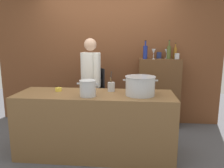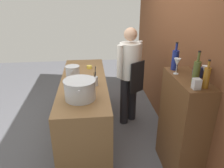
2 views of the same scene
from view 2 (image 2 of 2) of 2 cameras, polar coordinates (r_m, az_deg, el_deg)
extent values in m
plane|color=#4C4C51|center=(3.78, -6.89, -11.71)|extent=(8.00, 8.00, 0.00)
cube|color=brown|center=(3.42, 16.45, 11.25)|extent=(4.40, 0.10, 3.00)
cube|color=brown|center=(3.54, -7.24, -5.74)|extent=(2.18, 0.70, 0.90)
cube|color=brown|center=(2.79, 17.94, -10.85)|extent=(0.76, 0.32, 1.29)
cylinder|color=black|center=(3.72, 3.27, -4.63)|extent=(0.14, 0.14, 0.84)
cylinder|color=black|center=(3.85, 5.42, -3.70)|extent=(0.14, 0.14, 0.84)
cylinder|color=white|center=(3.51, 4.71, 6.18)|extent=(0.34, 0.34, 0.58)
cube|color=black|center=(3.47, 6.70, 1.72)|extent=(0.19, 0.26, 0.52)
cylinder|color=white|center=(3.36, 2.08, 5.95)|extent=(0.09, 0.09, 0.52)
cylinder|color=white|center=(3.66, 7.17, 7.25)|extent=(0.09, 0.09, 0.52)
sphere|color=tan|center=(3.41, 4.95, 13.02)|extent=(0.21, 0.21, 0.21)
cylinder|color=#B7BABF|center=(2.73, -8.50, -1.53)|extent=(0.39, 0.39, 0.25)
cylinder|color=#B7BABF|center=(2.68, -8.66, 0.95)|extent=(0.41, 0.41, 0.01)
cube|color=#B7BABF|center=(2.90, -8.45, 1.66)|extent=(0.04, 0.02, 0.02)
cube|color=#B7BABF|center=(2.51, -8.77, -1.92)|extent=(0.04, 0.02, 0.02)
cylinder|color=#B7BABF|center=(3.38, -10.37, 2.92)|extent=(0.21, 0.21, 0.21)
cylinder|color=#B7BABF|center=(3.35, -10.50, 4.64)|extent=(0.22, 0.22, 0.01)
cube|color=#B7BABF|center=(3.48, -10.31, 4.64)|extent=(0.04, 0.02, 0.02)
cube|color=#B7BABF|center=(3.24, -10.59, 3.25)|extent=(0.04, 0.02, 0.02)
cylinder|color=#B7BABF|center=(3.13, -4.70, 0.77)|extent=(0.10, 0.10, 0.13)
cylinder|color=#262626|center=(3.10, -4.56, 2.39)|extent=(0.04, 0.04, 0.27)
cylinder|color=#262626|center=(3.12, -4.51, 1.68)|extent=(0.03, 0.03, 0.19)
cylinder|color=olive|center=(3.11, -4.75, 1.56)|extent=(0.04, 0.02, 0.18)
cylinder|color=yellow|center=(3.85, -6.03, 4.51)|extent=(0.09, 0.09, 0.05)
cylinder|color=navy|center=(2.67, 16.39, 6.10)|extent=(0.08, 0.08, 0.24)
cylinder|color=navy|center=(2.63, 16.78, 9.43)|extent=(0.03, 0.03, 0.08)
cylinder|color=black|center=(2.62, 16.91, 10.45)|extent=(0.03, 0.03, 0.01)
cylinder|color=#8C5919|center=(2.26, 23.76, 1.44)|extent=(0.06, 0.06, 0.20)
cylinder|color=#8C5919|center=(2.21, 24.33, 4.71)|extent=(0.02, 0.02, 0.07)
cylinder|color=black|center=(2.20, 24.50, 5.72)|extent=(0.02, 0.02, 0.01)
cylinder|color=#475123|center=(2.33, 21.46, 2.86)|extent=(0.07, 0.07, 0.23)
cylinder|color=#475123|center=(2.28, 22.06, 6.70)|extent=(0.03, 0.03, 0.10)
cylinder|color=black|center=(2.27, 22.27, 7.99)|extent=(0.03, 0.03, 0.01)
cylinder|color=silver|center=(2.44, 23.08, 0.63)|extent=(0.06, 0.06, 0.01)
cylinder|color=silver|center=(2.42, 23.24, 1.60)|extent=(0.01, 0.01, 0.08)
cone|color=silver|center=(2.40, 23.55, 3.46)|extent=(0.07, 0.07, 0.08)
cylinder|color=silver|center=(2.57, 16.58, 2.67)|extent=(0.06, 0.06, 0.01)
cylinder|color=silver|center=(2.55, 16.70, 3.65)|extent=(0.01, 0.01, 0.09)
cone|color=silver|center=(2.53, 16.93, 5.55)|extent=(0.08, 0.08, 0.09)
cube|color=navy|center=(2.53, 21.78, 2.96)|extent=(0.08, 0.08, 0.11)
cube|color=#B2B2B7|center=(2.21, 21.53, 0.04)|extent=(0.07, 0.07, 0.10)
camera|label=1|loc=(4.04, -55.29, 5.68)|focal=35.32mm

